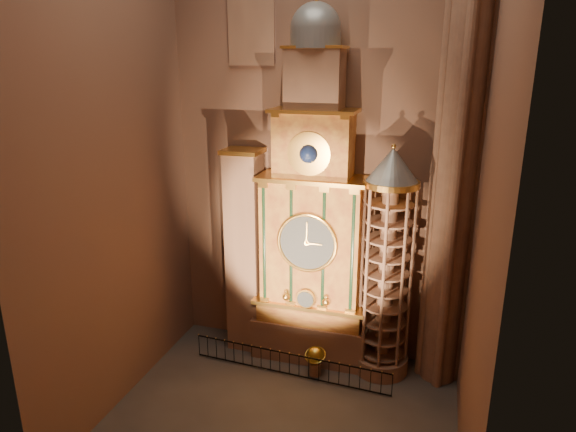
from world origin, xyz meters
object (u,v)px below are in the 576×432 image
(iron_railing, at_px, (289,364))
(stair_turret, at_px, (386,267))
(astronomical_clock, at_px, (313,228))
(portrait_tower, at_px, (245,251))
(celestial_globe, at_px, (315,358))

(iron_railing, bearing_deg, stair_turret, 23.80)
(astronomical_clock, distance_m, stair_turret, 3.78)
(astronomical_clock, bearing_deg, stair_turret, -4.30)
(portrait_tower, xyz_separation_m, stair_turret, (6.90, -0.28, 0.12))
(astronomical_clock, relative_size, celestial_globe, 11.54)
(astronomical_clock, distance_m, celestial_globe, 6.05)
(portrait_tower, relative_size, celestial_globe, 7.05)
(iron_railing, bearing_deg, portrait_tower, 144.68)
(portrait_tower, height_order, iron_railing, portrait_tower)
(celestial_globe, bearing_deg, astronomical_clock, 111.13)
(astronomical_clock, bearing_deg, portrait_tower, 179.71)
(astronomical_clock, distance_m, iron_railing, 6.42)
(stair_turret, distance_m, iron_railing, 6.39)
(portrait_tower, bearing_deg, stair_turret, -2.33)
(portrait_tower, bearing_deg, celestial_globe, -21.78)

